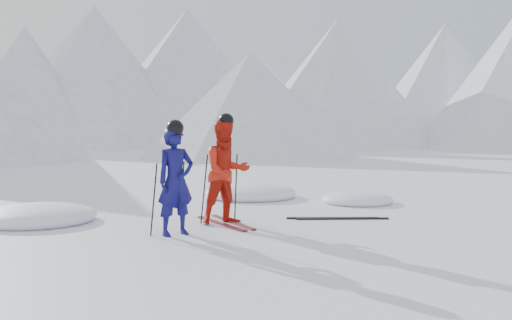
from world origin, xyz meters
TOP-DOWN VIEW (x-y plane):
  - ground at (0.00, 0.00)m, footprint 160.00×160.00m
  - mountain_range at (5.71, 35.31)m, footprint 106.15×62.94m
  - skier_blue at (-3.59, 0.18)m, footprint 0.62×0.42m
  - skier_red at (-2.38, 0.59)m, footprint 0.96×0.79m
  - pole_blue_left at (-3.89, 0.33)m, footprint 0.11×0.08m
  - pole_blue_right at (-3.34, 0.43)m, footprint 0.11×0.07m
  - pole_red_left at (-2.68, 0.84)m, footprint 0.12×0.10m
  - pole_red_right at (-2.08, 0.74)m, footprint 0.12×0.09m
  - ski_worn_left at (-2.50, 0.59)m, footprint 0.25×1.70m
  - ski_worn_right at (-2.26, 0.59)m, footprint 0.36×1.69m
  - ski_loose_a at (-0.52, -0.13)m, footprint 1.43×1.07m
  - ski_loose_b at (-0.42, -0.28)m, footprint 1.46×1.03m
  - snow_lumps at (-1.44, 2.78)m, footprint 8.30×4.15m

SIDE VIEW (x-z plane):
  - ground at x=0.00m, z-range 0.00..0.00m
  - snow_lumps at x=-1.44m, z-range -0.25..0.25m
  - ski_worn_left at x=-2.50m, z-range 0.00..0.03m
  - ski_worn_right at x=-2.26m, z-range 0.00..0.03m
  - ski_loose_a at x=-0.52m, z-range 0.00..0.03m
  - ski_loose_b at x=-0.42m, z-range 0.00..0.03m
  - pole_blue_right at x=-3.34m, z-range 0.00..1.12m
  - pole_blue_left at x=-3.89m, z-range 0.00..1.12m
  - pole_red_left at x=-2.68m, z-range 0.00..1.21m
  - pole_red_right at x=-2.08m, z-range 0.00..1.21m
  - skier_blue at x=-3.59m, z-range 0.00..1.68m
  - skier_red at x=-2.38m, z-range 0.00..1.82m
  - mountain_range at x=5.71m, z-range -1.04..14.49m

